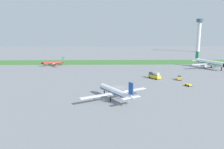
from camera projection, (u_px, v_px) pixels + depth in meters
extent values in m
plane|color=gray|center=(119.00, 87.00, 86.89)|extent=(600.00, 600.00, 0.00)
cube|color=#3D7533|center=(113.00, 62.00, 165.68)|extent=(360.00, 28.00, 0.08)
cylinder|color=red|center=(53.00, 63.00, 146.07)|extent=(12.34, 7.66, 1.81)
cone|color=black|center=(42.00, 63.00, 142.61)|extent=(2.42, 2.41, 1.77)
cone|color=red|center=(64.00, 62.00, 149.65)|extent=(2.99, 2.62, 1.62)
cube|color=#198C4C|center=(53.00, 63.00, 146.09)|extent=(11.72, 7.35, 0.25)
cube|color=red|center=(55.00, 64.00, 142.03)|extent=(5.75, 9.37, 0.18)
cube|color=red|center=(52.00, 62.00, 150.56)|extent=(5.75, 9.37, 0.18)
cylinder|color=#B7BABF|center=(54.00, 64.00, 143.33)|extent=(1.55, 1.18, 0.58)
cylinder|color=#B7BABF|center=(52.00, 63.00, 148.78)|extent=(1.55, 1.18, 0.58)
cube|color=#198C4C|center=(63.00, 59.00, 149.09)|extent=(1.54, 0.95, 2.89)
cube|color=red|center=(64.00, 62.00, 148.40)|extent=(2.14, 2.74, 0.14)
cube|color=red|center=(63.00, 62.00, 150.57)|extent=(2.14, 2.74, 0.14)
cylinder|color=black|center=(45.00, 65.00, 143.76)|extent=(0.32, 0.32, 1.26)
cylinder|color=black|center=(55.00, 65.00, 145.24)|extent=(0.32, 0.32, 1.26)
cylinder|color=black|center=(54.00, 64.00, 148.31)|extent=(0.32, 0.32, 1.26)
cylinder|color=white|center=(210.00, 63.00, 133.67)|extent=(10.12, 20.74, 3.19)
cone|color=white|center=(196.00, 60.00, 144.77)|extent=(4.09, 4.80, 2.87)
cube|color=#198C4C|center=(210.00, 63.00, 133.71)|extent=(9.78, 19.67, 0.45)
cube|color=white|center=(218.00, 63.00, 136.78)|extent=(13.79, 6.65, 0.32)
cube|color=white|center=(201.00, 64.00, 131.82)|extent=(13.79, 6.65, 0.32)
cylinder|color=#B7BABF|center=(215.00, 65.00, 136.10)|extent=(2.84, 3.87, 1.76)
cylinder|color=#B7BABF|center=(204.00, 66.00, 132.92)|extent=(2.84, 3.87, 1.76)
cube|color=#198C4C|center=(197.00, 55.00, 143.60)|extent=(1.25, 2.59, 4.64)
cube|color=white|center=(199.00, 60.00, 144.98)|extent=(4.41, 3.02, 0.26)
cube|color=white|center=(194.00, 60.00, 143.53)|extent=(4.41, 3.02, 0.26)
cylinder|color=black|center=(221.00, 69.00, 126.17)|extent=(0.57, 0.57, 2.03)
cylinder|color=black|center=(211.00, 66.00, 136.37)|extent=(0.57, 0.57, 2.03)
cylinder|color=black|center=(205.00, 67.00, 134.58)|extent=(0.57, 0.57, 2.03)
cylinder|color=white|center=(114.00, 91.00, 69.99)|extent=(10.04, 15.05, 2.24)
cone|color=black|center=(101.00, 86.00, 77.49)|extent=(3.02, 3.04, 2.19)
cone|color=white|center=(132.00, 98.00, 62.06)|extent=(3.32, 3.72, 2.01)
cube|color=#19479E|center=(114.00, 92.00, 70.02)|extent=(9.62, 14.30, 0.31)
cube|color=white|center=(98.00, 96.00, 66.52)|extent=(11.42, 7.54, 0.22)
cube|color=white|center=(130.00, 90.00, 72.85)|extent=(11.42, 7.54, 0.22)
cylinder|color=#B7BABF|center=(104.00, 94.00, 68.18)|extent=(1.52, 1.91, 0.72)
cylinder|color=#B7BABF|center=(124.00, 91.00, 72.23)|extent=(1.52, 1.91, 0.72)
cube|color=#19479E|center=(131.00, 89.00, 61.96)|extent=(1.24, 1.88, 3.58)
cube|color=white|center=(126.00, 98.00, 61.64)|extent=(3.38, 2.74, 0.18)
cube|color=white|center=(135.00, 97.00, 63.25)|extent=(3.38, 2.74, 0.18)
cylinder|color=black|center=(104.00, 92.00, 75.96)|extent=(0.40, 0.40, 1.57)
cylinder|color=black|center=(110.00, 99.00, 68.26)|extent=(0.40, 0.40, 1.57)
cylinder|color=black|center=(122.00, 97.00, 70.54)|extent=(0.40, 0.40, 1.57)
cube|color=yellow|center=(188.00, 85.00, 88.42)|extent=(2.36, 2.81, 0.55)
cylinder|color=black|center=(186.00, 85.00, 88.90)|extent=(0.52, 0.74, 0.70)
cylinder|color=black|center=(188.00, 85.00, 89.54)|extent=(0.52, 0.74, 0.70)
cylinder|color=black|center=(189.00, 86.00, 87.41)|extent=(0.52, 0.74, 0.70)
cylinder|color=black|center=(191.00, 86.00, 88.05)|extent=(0.52, 0.74, 0.70)
cube|color=yellow|center=(179.00, 78.00, 100.45)|extent=(2.80, 3.97, 0.90)
cube|color=#334C60|center=(179.00, 76.00, 101.26)|extent=(1.83, 1.69, 0.70)
cylinder|color=black|center=(177.00, 79.00, 101.97)|extent=(0.45, 0.74, 0.70)
cylinder|color=black|center=(181.00, 79.00, 101.48)|extent=(0.45, 0.74, 0.70)
cylinder|color=black|center=(177.00, 80.00, 99.59)|extent=(0.45, 0.74, 0.70)
cylinder|color=black|center=(181.00, 80.00, 99.10)|extent=(0.45, 0.74, 0.70)
cube|color=yellow|center=(155.00, 76.00, 103.63)|extent=(5.35, 6.82, 1.40)
cylinder|color=silver|center=(156.00, 74.00, 102.71)|extent=(3.13, 3.86, 1.54)
cube|color=#334C60|center=(152.00, 73.00, 104.92)|extent=(2.92, 3.04, 1.20)
cylinder|color=black|center=(149.00, 77.00, 105.05)|extent=(0.57, 0.73, 0.70)
cylinder|color=black|center=(153.00, 77.00, 106.28)|extent=(0.57, 0.73, 0.70)
cylinder|color=black|center=(156.00, 79.00, 101.23)|extent=(0.57, 0.73, 0.70)
cylinder|color=black|center=(160.00, 78.00, 102.47)|extent=(0.57, 0.73, 0.70)
cylinder|color=silver|center=(199.00, 37.00, 265.52)|extent=(4.40, 4.40, 35.87)
cylinder|color=#38566B|center=(200.00, 20.00, 261.88)|extent=(8.00, 8.00, 4.00)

